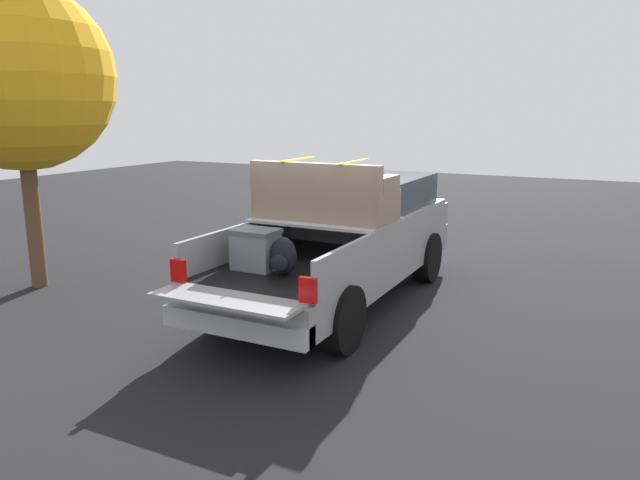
% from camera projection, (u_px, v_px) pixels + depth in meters
% --- Properties ---
extents(ground_plane, '(40.00, 40.00, 0.00)m').
position_uv_depth(ground_plane, '(337.00, 302.00, 9.23)').
color(ground_plane, black).
extents(pickup_truck, '(6.05, 2.06, 2.23)m').
position_uv_depth(pickup_truck, '(348.00, 237.00, 9.35)').
color(pickup_truck, gray).
rests_on(pickup_truck, ground_plane).
extents(tree_background, '(2.97, 2.97, 4.92)m').
position_uv_depth(tree_background, '(19.00, 77.00, 9.35)').
color(tree_background, brown).
rests_on(tree_background, ground_plane).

